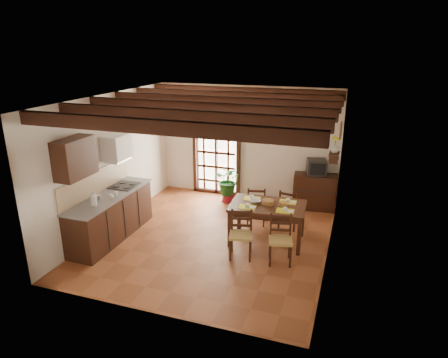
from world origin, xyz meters
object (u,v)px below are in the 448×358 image
at_px(pendant_lamp, 272,138).
at_px(chair_far_left, 256,212).
at_px(chair_near_left, 241,243).
at_px(potted_plant, 229,180).
at_px(crt_tv, 316,167).
at_px(chair_near_right, 280,248).
at_px(dining_table, 268,209).
at_px(sideboard, 315,192).
at_px(kitchen_counter, 111,215).
at_px(chair_far_right, 289,216).

bearing_deg(pendant_lamp, chair_far_left, 123.35).
relative_size(chair_near_left, potted_plant, 0.47).
xyz_separation_m(chair_far_left, crt_tv, (1.09, 1.26, 0.76)).
height_order(chair_near_right, crt_tv, crt_tv).
relative_size(dining_table, sideboard, 1.51).
height_order(kitchen_counter, crt_tv, kitchen_counter).
height_order(chair_far_right, crt_tv, crt_tv).
distance_m(chair_near_left, chair_near_right, 0.72).
height_order(sideboard, crt_tv, crt_tv).
bearing_deg(chair_far_left, chair_near_right, 106.94).
relative_size(chair_near_right, potted_plant, 0.46).
bearing_deg(crt_tv, sideboard, 74.53).
bearing_deg(chair_far_right, pendant_lamp, 75.66).
xyz_separation_m(chair_near_left, crt_tv, (1.00, 2.74, 0.75)).
bearing_deg(dining_table, chair_far_right, 64.20).
relative_size(kitchen_counter, crt_tv, 4.42).
xyz_separation_m(kitchen_counter, chair_near_left, (2.69, 0.08, -0.19)).
relative_size(chair_near_right, pendant_lamp, 1.05).
distance_m(potted_plant, pendant_lamp, 2.62).
relative_size(dining_table, chair_near_right, 1.68).
distance_m(dining_table, chair_near_right, 0.91).
distance_m(chair_far_left, chair_far_right, 0.71).
xyz_separation_m(kitchen_counter, pendant_lamp, (3.01, 0.94, 1.60)).
height_order(dining_table, chair_near_left, chair_near_left).
relative_size(dining_table, chair_near_left, 1.67).
relative_size(crt_tv, pendant_lamp, 0.60).
relative_size(kitchen_counter, dining_table, 1.50).
distance_m(chair_near_right, crt_tv, 2.81).
height_order(chair_far_right, sideboard, chair_far_right).
bearing_deg(pendant_lamp, sideboard, 69.92).
bearing_deg(chair_near_left, crt_tv, 57.24).
bearing_deg(dining_table, crt_tv, 67.19).
distance_m(chair_far_right, crt_tv, 1.49).
height_order(chair_near_left, chair_far_right, chair_near_left).
distance_m(chair_far_left, sideboard, 1.68).
xyz_separation_m(chair_near_right, crt_tv, (0.29, 2.69, 0.75)).
distance_m(sideboard, pendant_lamp, 2.60).
height_order(kitchen_counter, dining_table, kitchen_counter).
bearing_deg(sideboard, potted_plant, -179.18).
relative_size(dining_table, pendant_lamp, 1.77).
distance_m(chair_far_left, pendant_lamp, 1.95).
relative_size(kitchen_counter, sideboard, 2.28).
bearing_deg(dining_table, pendant_lamp, 86.39).
distance_m(chair_near_left, sideboard, 2.92).
xyz_separation_m(chair_far_right, pendant_lamp, (-0.31, -0.66, 1.81)).
bearing_deg(chair_far_right, dining_table, 78.63).
bearing_deg(kitchen_counter, chair_near_left, 1.75).
relative_size(chair_near_left, sideboard, 0.90).
relative_size(kitchen_counter, chair_far_left, 2.59).
relative_size(chair_near_left, chair_near_right, 1.00).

